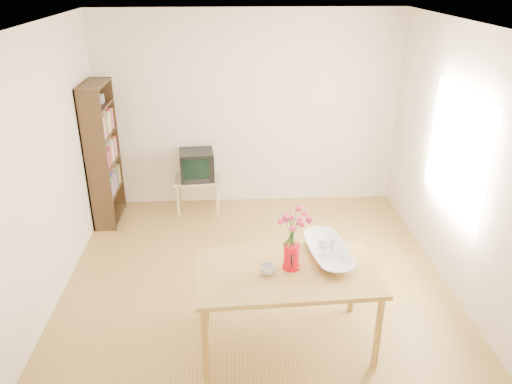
{
  "coord_description": "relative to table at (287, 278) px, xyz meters",
  "views": [
    {
      "loc": [
        -0.24,
        -4.22,
        3.06
      ],
      "look_at": [
        0.0,
        0.3,
        1.0
      ],
      "focal_mm": 35.0,
      "sensor_mm": 36.0,
      "label": 1
    }
  ],
  "objects": [
    {
      "name": "room",
      "position": [
        -0.18,
        0.75,
        0.63
      ],
      "size": [
        4.5,
        4.5,
        4.5
      ],
      "color": "olive",
      "rests_on": "ground"
    },
    {
      "name": "table",
      "position": [
        0.0,
        0.0,
        0.0
      ],
      "size": [
        1.55,
        0.93,
        0.75
      ],
      "rotation": [
        0.0,
        0.0,
        0.04
      ],
      "color": "olive",
      "rests_on": "ground"
    },
    {
      "name": "tv_stand",
      "position": [
        -0.9,
        2.71,
        -0.29
      ],
      "size": [
        0.6,
        0.45,
        0.46
      ],
      "color": "tan",
      "rests_on": "ground"
    },
    {
      "name": "bookshelf",
      "position": [
        -2.05,
        2.49,
        0.16
      ],
      "size": [
        0.28,
        0.7,
        1.8
      ],
      "color": "black",
      "rests_on": "ground"
    },
    {
      "name": "pitcher",
      "position": [
        0.04,
        0.05,
        0.18
      ],
      "size": [
        0.15,
        0.23,
        0.23
      ],
      "rotation": [
        0.0,
        0.0,
        -0.11
      ],
      "color": "red",
      "rests_on": "table"
    },
    {
      "name": "flowers",
      "position": [
        0.04,
        0.05,
        0.47
      ],
      "size": [
        0.26,
        0.26,
        0.36
      ],
      "primitive_type": null,
      "color": "#EA376E",
      "rests_on": "pitcher"
    },
    {
      "name": "mug",
      "position": [
        -0.17,
        -0.04,
        0.12
      ],
      "size": [
        0.13,
        0.13,
        0.09
      ],
      "primitive_type": "imported",
      "rotation": [
        0.0,
        0.0,
        3.28
      ],
      "color": "white",
      "rests_on": "table"
    },
    {
      "name": "bowl",
      "position": [
        0.38,
        0.23,
        0.31
      ],
      "size": [
        0.55,
        0.55,
        0.47
      ],
      "primitive_type": "imported",
      "rotation": [
        0.0,
        0.0,
        0.11
      ],
      "color": "white",
      "rests_on": "table"
    },
    {
      "name": "teacup_a",
      "position": [
        0.34,
        0.23,
        0.27
      ],
      "size": [
        0.09,
        0.09,
        0.07
      ],
      "primitive_type": "imported",
      "rotation": [
        0.0,
        0.0,
        0.11
      ],
      "color": "white",
      "rests_on": "bowl"
    },
    {
      "name": "teacup_b",
      "position": [
        0.42,
        0.25,
        0.26
      ],
      "size": [
        0.09,
        0.09,
        0.07
      ],
      "primitive_type": "imported",
      "rotation": [
        0.0,
        0.0,
        1.98
      ],
      "color": "white",
      "rests_on": "bowl"
    },
    {
      "name": "television",
      "position": [
        -0.9,
        2.73,
        -0.02
      ],
      "size": [
        0.48,
        0.45,
        0.38
      ],
      "rotation": [
        0.0,
        0.0,
        0.1
      ],
      "color": "black",
      "rests_on": "tv_stand"
    }
  ]
}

